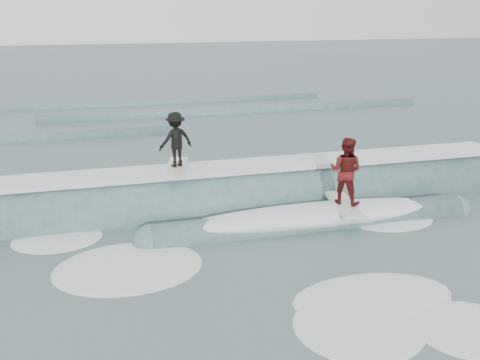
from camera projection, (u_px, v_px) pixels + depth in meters
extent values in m
plane|color=#3D575A|center=(269.00, 256.00, 13.04)|extent=(160.00, 160.00, 0.00)
cylinder|color=#3A6260|center=(232.00, 204.00, 16.47)|extent=(20.87, 2.24, 2.24)
cylinder|color=#3A6260|center=(313.00, 225.00, 14.89)|extent=(9.00, 0.97, 0.97)
sphere|color=#3A6260|center=(151.00, 243.00, 13.78)|extent=(0.97, 0.97, 0.97)
sphere|color=#3A6260|center=(453.00, 210.00, 16.00)|extent=(0.97, 0.97, 0.97)
cube|color=white|center=(231.00, 167.00, 16.10)|extent=(18.00, 1.30, 0.14)
ellipsoid|color=white|center=(314.00, 215.00, 14.80)|extent=(7.60, 1.30, 0.60)
cube|color=silver|center=(177.00, 168.00, 15.66)|extent=(0.98, 2.07, 0.10)
imported|color=black|center=(176.00, 139.00, 15.39)|extent=(1.16, 0.89, 1.59)
cube|color=silver|center=(343.00, 204.00, 14.94)|extent=(0.83, 2.06, 0.10)
imported|color=#50110F|center=(346.00, 171.00, 14.63)|extent=(1.15, 1.13, 1.87)
ellipsoid|color=white|center=(129.00, 267.00, 12.50)|extent=(3.65, 2.49, 0.10)
ellipsoid|color=white|center=(468.00, 328.00, 10.12)|extent=(2.41, 1.64, 0.10)
ellipsoid|color=white|center=(358.00, 326.00, 10.21)|extent=(2.85, 1.94, 0.10)
ellipsoid|color=white|center=(58.00, 238.00, 14.05)|extent=(2.28, 1.55, 0.10)
ellipsoid|color=white|center=(373.00, 297.00, 11.21)|extent=(3.78, 2.58, 0.10)
ellipsoid|color=white|center=(392.00, 220.00, 15.23)|extent=(2.69, 1.83, 0.10)
cylinder|color=#3A6260|center=(240.00, 113.00, 30.58)|extent=(22.00, 0.80, 0.80)
cylinder|color=#3A6260|center=(151.00, 105.00, 33.11)|extent=(22.00, 0.60, 0.60)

